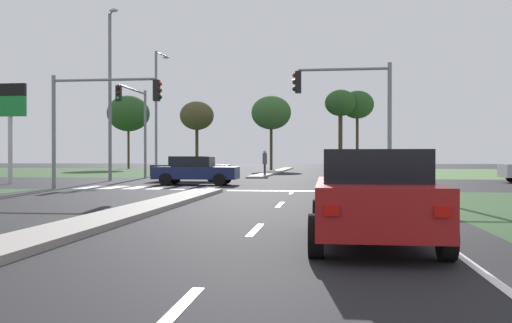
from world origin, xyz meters
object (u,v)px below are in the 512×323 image
object	(u,v)px
street_lamp_second	(110,89)
pedestrian_at_median	(265,160)
traffic_signal_far_left	(136,116)
treeline_near	(128,114)
traffic_signal_near_right	(353,104)
treeline_fifth	(340,104)
car_navy_fourth	(195,171)
traffic_signal_near_left	(95,109)
treeline_third	(271,113)
car_black_near	(191,169)
treeline_second	(197,116)
treeline_fourth	(357,105)
car_red_second	(373,196)
street_lamp_third	(157,107)
car_blue_third	(367,169)
fuel_price_totem	(10,111)

from	to	relation	value
street_lamp_second	pedestrian_at_median	world-z (taller)	street_lamp_second
traffic_signal_far_left	treeline_near	bearing A→B (deg)	110.76
traffic_signal_far_left	traffic_signal_near_right	bearing A→B (deg)	-39.63
traffic_signal_far_left	treeline_fifth	bearing A→B (deg)	64.10
car_navy_fourth	traffic_signal_near_left	xyz separation A→B (m)	(-3.68, -4.33, 2.90)
treeline_third	traffic_signal_near_left	bearing A→B (deg)	-95.94
car_black_near	treeline_second	xyz separation A→B (m)	(-7.71, 34.62, 5.80)
pedestrian_at_median	treeline_fifth	distance (m)	24.33
car_black_near	traffic_signal_far_left	bearing A→B (deg)	-122.40
traffic_signal_far_left	treeline_second	world-z (taller)	treeline_second
treeline_near	treeline_third	distance (m)	19.01
traffic_signal_near_left	pedestrian_at_median	xyz separation A→B (m)	(5.89, 17.77, -2.38)
treeline_fourth	traffic_signal_far_left	bearing A→B (deg)	-117.78
street_lamp_second	traffic_signal_near_left	bearing A→B (deg)	-72.72
car_red_second	street_lamp_third	bearing A→B (deg)	112.74
car_red_second	treeline_third	bearing A→B (deg)	97.30
car_black_near	traffic_signal_far_left	world-z (taller)	traffic_signal_far_left
treeline_third	treeline_near	bearing A→B (deg)	168.29
car_black_near	traffic_signal_near_right	world-z (taller)	traffic_signal_near_right
treeline_near	treeline_fifth	size ratio (longest dim) A/B	1.01
car_black_near	car_red_second	distance (m)	25.23
treeline_near	treeline_fourth	world-z (taller)	treeline_near
street_lamp_third	treeline_second	xyz separation A→B (m)	(-2.61, 24.89, 1.15)
car_black_near	pedestrian_at_median	world-z (taller)	pedestrian_at_median
car_red_second	treeline_fourth	distance (m)	57.46
car_black_near	car_blue_third	xyz separation A→B (m)	(10.42, -0.61, 0.04)
car_black_near	treeline_near	xyz separation A→B (m)	(-16.81, 35.58, 6.26)
treeline_third	treeline_fifth	xyz separation A→B (m)	(7.96, 0.18, 0.92)
traffic_signal_near_left	treeline_fourth	distance (m)	44.40
treeline_fourth	car_red_second	bearing A→B (deg)	-92.86
street_lamp_second	treeline_second	xyz separation A→B (m)	(-2.66, 34.63, 0.90)
traffic_signal_near_left	traffic_signal_near_right	xyz separation A→B (m)	(11.69, 0.00, 0.12)
car_red_second	traffic_signal_near_left	size ratio (longest dim) A/B	0.83
treeline_near	car_black_near	bearing A→B (deg)	-64.70
treeline_fifth	treeline_near	bearing A→B (deg)	172.11
street_lamp_third	traffic_signal_near_right	bearing A→B (deg)	-51.79
car_navy_fourth	treeline_fifth	size ratio (longest dim) A/B	0.48
treeline_third	treeline_fourth	bearing A→B (deg)	9.42
car_black_near	street_lamp_second	world-z (taller)	street_lamp_second
traffic_signal_far_left	treeline_fourth	world-z (taller)	treeline_fourth
car_red_second	street_lamp_third	size ratio (longest dim) A/B	0.44
traffic_signal_far_left	car_navy_fourth	bearing A→B (deg)	-50.97
car_navy_fourth	treeline_near	world-z (taller)	treeline_near
treeline_fifth	car_navy_fourth	bearing A→B (deg)	-103.20
car_navy_fourth	fuel_price_totem	size ratio (longest dim) A/B	0.81
treeline_near	treeline_fourth	distance (m)	28.64
treeline_fifth	pedestrian_at_median	bearing A→B (deg)	-105.44
car_red_second	treeline_fourth	world-z (taller)	treeline_fourth
car_black_near	treeline_near	distance (m)	39.85
street_lamp_third	treeline_fifth	xyz separation A→B (m)	(14.85, 22.16, 2.14)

